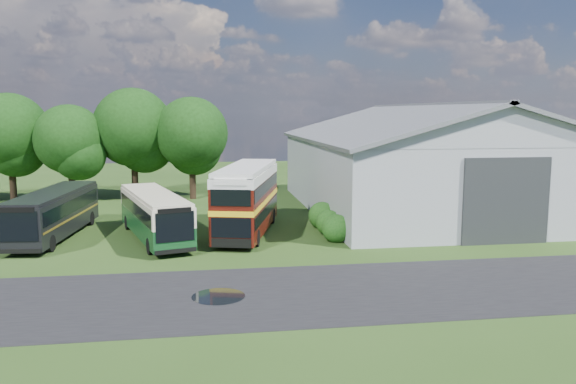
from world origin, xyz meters
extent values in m
plane|color=#203912|center=(0.00, 0.00, 0.00)|extent=(120.00, 120.00, 0.00)
cube|color=black|center=(3.00, -3.00, 0.00)|extent=(60.00, 8.00, 0.02)
cylinder|color=black|center=(-1.50, -3.00, 0.00)|extent=(2.20, 2.20, 0.01)
cube|color=gray|center=(15.00, 16.00, 2.75)|extent=(18.00, 24.00, 5.50)
cube|color=#2D3033|center=(15.00, 3.92, 2.50)|extent=(5.20, 0.18, 5.00)
cylinder|color=black|center=(-18.00, 24.50, 1.71)|extent=(0.56, 0.56, 3.42)
sphere|color=black|center=(-18.00, 24.50, 5.89)|extent=(6.46, 6.46, 6.46)
cylinder|color=black|center=(-13.00, 23.50, 1.53)|extent=(0.56, 0.56, 3.06)
sphere|color=black|center=(-13.00, 23.50, 5.27)|extent=(5.78, 5.78, 5.78)
cylinder|color=black|center=(-8.00, 24.80, 1.80)|extent=(0.56, 0.56, 3.60)
sphere|color=black|center=(-8.00, 24.80, 6.20)|extent=(6.80, 6.80, 6.80)
cylinder|color=black|center=(-3.00, 23.80, 1.66)|extent=(0.56, 0.56, 3.31)
sphere|color=black|center=(-3.00, 23.80, 5.70)|extent=(6.26, 6.26, 6.26)
sphere|color=#194714|center=(5.60, 6.00, 0.00)|extent=(1.70, 1.70, 1.70)
sphere|color=#194714|center=(5.60, 8.00, 0.00)|extent=(1.60, 1.60, 1.60)
sphere|color=#194714|center=(5.60, 10.00, 0.00)|extent=(1.80, 1.80, 1.80)
cube|color=#103B1A|center=(-4.95, 8.20, 1.53)|extent=(5.12, 10.33, 2.51)
cube|color=#440F09|center=(0.63, 8.96, 2.28)|extent=(4.94, 10.25, 3.97)
cube|color=black|center=(-10.98, 9.60, 1.55)|extent=(3.39, 10.44, 2.55)
camera|label=1|loc=(-1.95, -25.40, 7.55)|focal=35.00mm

